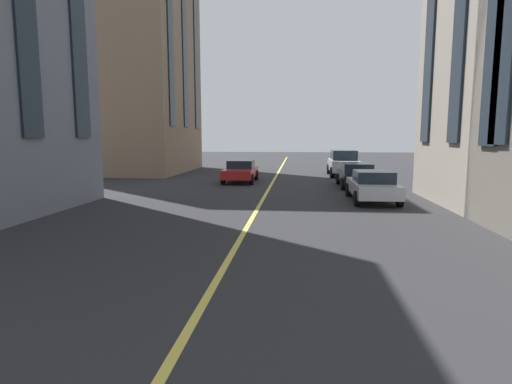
# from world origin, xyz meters

# --- Properties ---
(lane_centre_line) EXTENTS (80.00, 0.16, 0.01)m
(lane_centre_line) POSITION_xyz_m (20.00, 0.00, 0.00)
(lane_centre_line) COLOR #D8C64C
(lane_centre_line) RESTS_ON ground_plane
(car_black_oncoming) EXTENTS (4.40, 1.95, 1.37)m
(car_black_oncoming) POSITION_xyz_m (25.14, -4.90, 0.70)
(car_black_oncoming) COLOR black
(car_black_oncoming) RESTS_ON ground_plane
(car_red_trailing) EXTENTS (4.40, 1.95, 1.37)m
(car_red_trailing) POSITION_xyz_m (27.25, 2.05, 0.70)
(car_red_trailing) COLOR #B21E1E
(car_red_trailing) RESTS_ON ground_plane
(car_silver_mid) EXTENTS (4.40, 1.95, 1.37)m
(car_silver_mid) POSITION_xyz_m (19.93, -4.90, 0.70)
(car_silver_mid) COLOR #B7BABF
(car_silver_mid) RESTS_ON ground_plane
(car_silver_far) EXTENTS (4.70, 2.14, 1.88)m
(car_silver_far) POSITION_xyz_m (32.08, -4.90, 0.97)
(car_silver_far) COLOR #B7BABF
(car_silver_far) RESTS_ON ground_plane
(building_left_far) EXTENTS (11.03, 8.65, 25.93)m
(building_left_far) POSITION_xyz_m (34.26, 11.76, 12.97)
(building_left_far) COLOR #846B51
(building_left_far) RESTS_ON ground_plane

